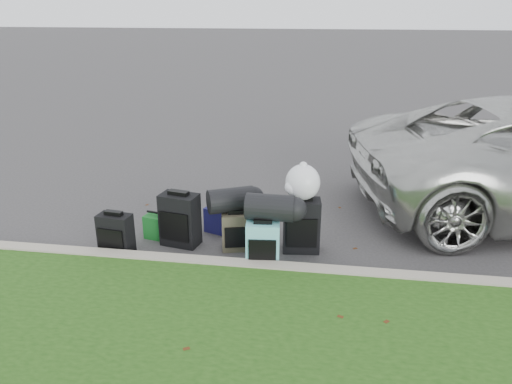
# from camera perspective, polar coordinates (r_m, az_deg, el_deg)

# --- Properties ---
(ground) EXTENTS (120.00, 120.00, 0.00)m
(ground) POSITION_cam_1_polar(r_m,az_deg,el_deg) (6.66, 0.60, -5.08)
(ground) COLOR #383535
(ground) RESTS_ON ground
(curb) EXTENTS (120.00, 0.18, 0.15)m
(curb) POSITION_cam_1_polar(r_m,az_deg,el_deg) (5.74, -0.81, -8.70)
(curb) COLOR #9E937F
(curb) RESTS_ON ground
(suitcase_small_black) EXTENTS (0.43, 0.27, 0.51)m
(suitcase_small_black) POSITION_cam_1_polar(r_m,az_deg,el_deg) (6.37, -15.73, -4.64)
(suitcase_small_black) COLOR black
(suitcase_small_black) RESTS_ON ground
(suitcase_large_black_left) EXTENTS (0.51, 0.37, 0.68)m
(suitcase_large_black_left) POSITION_cam_1_polar(r_m,az_deg,el_deg) (6.39, -8.68, -3.14)
(suitcase_large_black_left) COLOR black
(suitcase_large_black_left) RESTS_ON ground
(suitcase_olive) EXTENTS (0.39, 0.30, 0.48)m
(suitcase_olive) POSITION_cam_1_polar(r_m,az_deg,el_deg) (6.23, -2.30, -4.52)
(suitcase_olive) COLOR #363224
(suitcase_olive) RESTS_ON ground
(suitcase_teal) EXTENTS (0.40, 0.26, 0.55)m
(suitcase_teal) POSITION_cam_1_polar(r_m,az_deg,el_deg) (5.82, 0.78, -6.06)
(suitcase_teal) COLOR #53ADAF
(suitcase_teal) RESTS_ON ground
(suitcase_large_black_right) EXTENTS (0.47, 0.31, 0.67)m
(suitcase_large_black_right) POSITION_cam_1_polar(r_m,az_deg,el_deg) (6.18, 5.22, -3.83)
(suitcase_large_black_right) COLOR black
(suitcase_large_black_right) RESTS_ON ground
(tote_green) EXTENTS (0.32, 0.28, 0.31)m
(tote_green) POSITION_cam_1_polar(r_m,az_deg,el_deg) (6.70, -11.31, -3.86)
(tote_green) COLOR #166421
(tote_green) RESTS_ON ground
(tote_navy) EXTENTS (0.39, 0.35, 0.34)m
(tote_navy) POSITION_cam_1_polar(r_m,az_deg,el_deg) (6.76, -4.30, -3.13)
(tote_navy) COLOR #191854
(tote_navy) RESTS_ON ground
(duffel_left) EXTENTS (0.64, 0.52, 0.30)m
(duffel_left) POSITION_cam_1_polar(r_m,az_deg,el_deg) (6.15, -2.88, -0.91)
(duffel_left) COLOR black
(duffel_left) RESTS_ON suitcase_olive
(duffel_right) EXTENTS (0.56, 0.32, 0.31)m
(duffel_right) POSITION_cam_1_polar(r_m,az_deg,el_deg) (5.73, 1.63, -1.77)
(duffel_right) COLOR black
(duffel_right) RESTS_ON suitcase_teal
(trash_bag) EXTENTS (0.42, 0.42, 0.42)m
(trash_bag) POSITION_cam_1_polar(r_m,az_deg,el_deg) (6.02, 5.36, 1.11)
(trash_bag) COLOR white
(trash_bag) RESTS_ON suitcase_large_black_right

